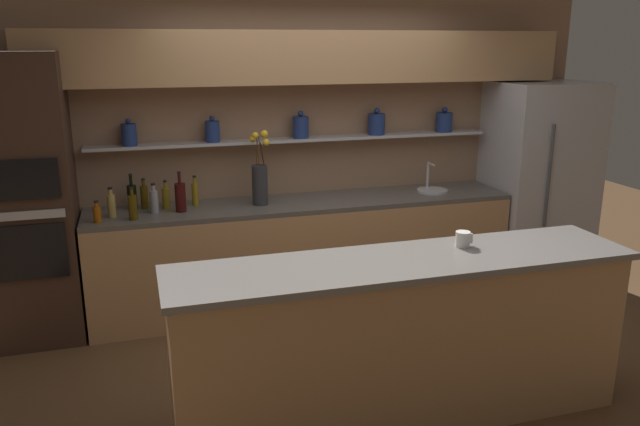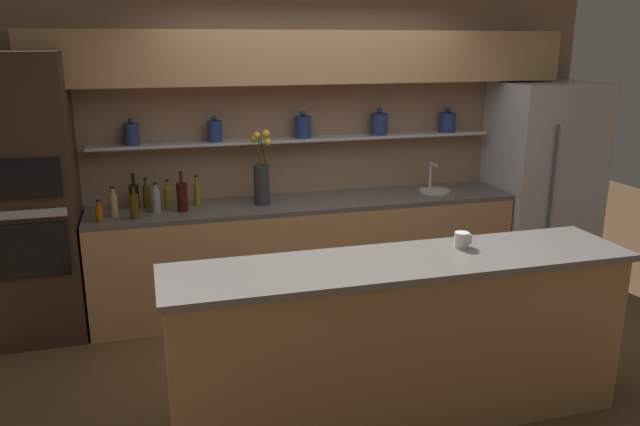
# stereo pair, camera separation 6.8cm
# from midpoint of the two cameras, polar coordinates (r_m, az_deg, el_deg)

# --- Properties ---
(ground_plane) EXTENTS (12.00, 12.00, 0.00)m
(ground_plane) POSITION_cam_midpoint_polar(r_m,az_deg,el_deg) (4.50, 3.68, -14.11)
(ground_plane) COLOR brown
(back_wall_unit) EXTENTS (5.20, 0.44, 2.60)m
(back_wall_unit) POSITION_cam_midpoint_polar(r_m,az_deg,el_deg) (5.41, -1.71, 8.37)
(back_wall_unit) COLOR #937056
(back_wall_unit) RESTS_ON ground_plane
(back_counter_unit) EXTENTS (3.55, 0.62, 0.92)m
(back_counter_unit) POSITION_cam_midpoint_polar(r_m,az_deg,el_deg) (5.36, -1.71, -3.67)
(back_counter_unit) COLOR tan
(back_counter_unit) RESTS_ON ground_plane
(island_counter) EXTENTS (2.73, 0.61, 1.02)m
(island_counter) POSITION_cam_midpoint_polar(r_m,az_deg,el_deg) (3.78, 6.96, -11.47)
(island_counter) COLOR tan
(island_counter) RESTS_ON ground_plane
(refrigerator) EXTENTS (0.89, 0.73, 1.86)m
(refrigerator) POSITION_cam_midpoint_polar(r_m,az_deg,el_deg) (6.15, 18.99, 2.55)
(refrigerator) COLOR #B7B7BC
(refrigerator) RESTS_ON ground_plane
(oven_tower) EXTENTS (0.72, 0.64, 2.15)m
(oven_tower) POSITION_cam_midpoint_polar(r_m,az_deg,el_deg) (5.10, -25.86, 0.94)
(oven_tower) COLOR #3D281E
(oven_tower) RESTS_ON ground_plane
(flower_vase) EXTENTS (0.14, 0.16, 0.62)m
(flower_vase) POSITION_cam_midpoint_polar(r_m,az_deg,el_deg) (5.10, -5.90, 3.06)
(flower_vase) COLOR #2D2D33
(flower_vase) RESTS_ON back_counter_unit
(sink_fixture) EXTENTS (0.28, 0.28, 0.25)m
(sink_fixture) POSITION_cam_midpoint_polar(r_m,az_deg,el_deg) (5.64, 9.85, 2.20)
(sink_fixture) COLOR #B7B7BC
(sink_fixture) RESTS_ON back_counter_unit
(bottle_wine_0) EXTENTS (0.07, 0.07, 0.29)m
(bottle_wine_0) POSITION_cam_midpoint_polar(r_m,az_deg,el_deg) (5.18, -17.16, 1.46)
(bottle_wine_0) COLOR black
(bottle_wine_0) RESTS_ON back_counter_unit
(bottle_wine_1) EXTENTS (0.08, 0.08, 0.32)m
(bottle_wine_1) POSITION_cam_midpoint_polar(r_m,az_deg,el_deg) (5.01, -13.03, 1.44)
(bottle_wine_1) COLOR #380C0C
(bottle_wine_1) RESTS_ON back_counter_unit
(bottle_oil_2) EXTENTS (0.07, 0.07, 0.25)m
(bottle_oil_2) POSITION_cam_midpoint_polar(r_m,az_deg,el_deg) (4.88, -17.14, 0.55)
(bottle_oil_2) COLOR #47380A
(bottle_oil_2) RESTS_ON back_counter_unit
(bottle_oil_3) EXTENTS (0.05, 0.05, 0.25)m
(bottle_oil_3) POSITION_cam_midpoint_polar(r_m,az_deg,el_deg) (5.17, -11.72, 1.77)
(bottle_oil_3) COLOR olive
(bottle_oil_3) RESTS_ON back_counter_unit
(bottle_sauce_4) EXTENTS (0.06, 0.06, 0.16)m
(bottle_sauce_4) POSITION_cam_midpoint_polar(r_m,az_deg,el_deg) (4.90, -20.08, -0.06)
(bottle_sauce_4) COLOR #9E4C0A
(bottle_sauce_4) RESTS_ON back_counter_unit
(bottle_spirit_5) EXTENTS (0.06, 0.06, 0.23)m
(bottle_spirit_5) POSITION_cam_midpoint_polar(r_m,az_deg,el_deg) (4.99, -18.90, 0.71)
(bottle_spirit_5) COLOR tan
(bottle_spirit_5) RESTS_ON back_counter_unit
(bottle_oil_6) EXTENTS (0.06, 0.06, 0.23)m
(bottle_oil_6) POSITION_cam_midpoint_polar(r_m,az_deg,el_deg) (5.13, -14.26, 1.39)
(bottle_oil_6) COLOR olive
(bottle_oil_6) RESTS_ON back_counter_unit
(bottle_spirit_7) EXTENTS (0.07, 0.07, 0.24)m
(bottle_spirit_7) POSITION_cam_midpoint_polar(r_m,az_deg,el_deg) (5.02, -15.30, 1.08)
(bottle_spirit_7) COLOR gray
(bottle_spirit_7) RESTS_ON back_counter_unit
(bottle_oil_8) EXTENTS (0.06, 0.06, 0.25)m
(bottle_oil_8) POSITION_cam_midpoint_polar(r_m,az_deg,el_deg) (5.17, -16.13, 1.47)
(bottle_oil_8) COLOR #47380A
(bottle_oil_8) RESTS_ON back_counter_unit
(coffee_mug) EXTENTS (0.11, 0.09, 0.09)m
(coffee_mug) POSITION_cam_midpoint_polar(r_m,az_deg,el_deg) (3.83, 12.44, -2.35)
(coffee_mug) COLOR silver
(coffee_mug) RESTS_ON island_counter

